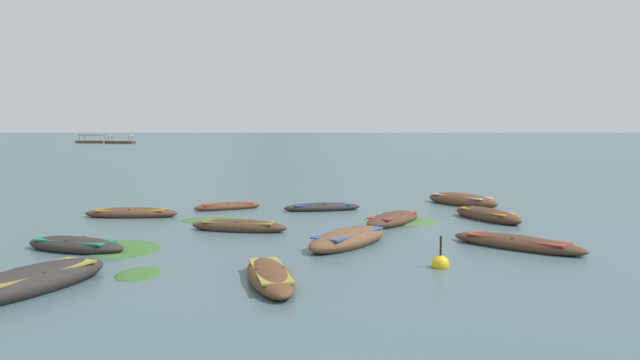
% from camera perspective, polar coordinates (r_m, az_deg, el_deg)
% --- Properties ---
extents(ground_plane, '(6000.00, 6000.00, 0.00)m').
position_cam_1_polar(ground_plane, '(1506.04, -5.70, 4.66)').
color(ground_plane, '#476066').
extents(mountain_1, '(2131.58, 2131.58, 538.00)m').
position_cam_1_polar(mountain_1, '(2341.83, -24.55, 10.90)').
color(mountain_1, '#56665B').
rests_on(mountain_1, ground).
extents(mountain_2, '(1086.92, 1086.92, 452.62)m').
position_cam_1_polar(mountain_2, '(2208.64, -3.95, 10.60)').
color(mountain_2, '#4C5B56').
rests_on(mountain_2, ground).
extents(rowboat_0, '(3.60, 2.52, 0.53)m').
position_cam_1_polar(rowboat_0, '(19.38, -22.62, -5.85)').
color(rowboat_0, '#2D2826').
rests_on(rowboat_0, ground).
extents(rowboat_1, '(3.63, 3.88, 0.51)m').
position_cam_1_polar(rowboat_1, '(19.26, 18.56, -5.82)').
color(rowboat_1, '#4C3323').
rests_on(rowboat_1, ground).
extents(rowboat_2, '(3.72, 1.97, 0.54)m').
position_cam_1_polar(rowboat_2, '(21.54, -7.86, -4.47)').
color(rowboat_2, '#4C3323').
rests_on(rowboat_2, ground).
extents(rowboat_3, '(3.25, 4.35, 0.73)m').
position_cam_1_polar(rowboat_3, '(29.58, 13.59, -1.92)').
color(rowboat_3, brown).
rests_on(rowboat_3, ground).
extents(rowboat_4, '(3.99, 1.39, 0.50)m').
position_cam_1_polar(rowboat_4, '(26.02, -17.80, -3.08)').
color(rowboat_4, '#4C3323').
rests_on(rowboat_4, ground).
extents(rowboat_5, '(3.63, 1.33, 0.44)m').
position_cam_1_polar(rowboat_5, '(26.80, 0.20, -2.66)').
color(rowboat_5, '#2D2826').
rests_on(rowboat_5, ground).
extents(rowboat_6, '(3.24, 1.80, 0.42)m').
position_cam_1_polar(rowboat_6, '(27.49, -8.95, -2.55)').
color(rowboat_6, brown).
rests_on(rowboat_6, ground).
extents(rowboat_7, '(3.25, 4.32, 0.71)m').
position_cam_1_polar(rowboat_7, '(15.02, -26.25, -8.81)').
color(rowboat_7, '#2D2826').
rests_on(rowboat_7, ground).
extents(rowboat_8, '(3.60, 3.98, 0.67)m').
position_cam_1_polar(rowboat_8, '(18.75, 2.77, -5.70)').
color(rowboat_8, brown).
rests_on(rowboat_8, ground).
extents(rowboat_9, '(2.22, 3.90, 0.62)m').
position_cam_1_polar(rowboat_9, '(24.88, 15.91, -3.31)').
color(rowboat_9, '#4C3323').
rests_on(rowboat_9, ground).
extents(rowboat_10, '(1.49, 3.76, 0.52)m').
position_cam_1_polar(rowboat_10, '(14.26, -4.86, -9.27)').
color(rowboat_10, brown).
rests_on(rowboat_10, ground).
extents(rowboat_11, '(3.26, 3.58, 0.57)m').
position_cam_1_polar(rowboat_11, '(23.14, 7.11, -3.79)').
color(rowboat_11, '#4C3323').
rests_on(rowboat_11, ground).
extents(ferry_0, '(9.49, 6.13, 2.54)m').
position_cam_1_polar(ferry_0, '(180.62, -21.19, 3.49)').
color(ferry_0, brown).
rests_on(ferry_0, ground).
extents(ferry_1, '(7.95, 4.24, 2.54)m').
position_cam_1_polar(ferry_1, '(171.27, -18.78, 3.50)').
color(ferry_1, '#4C3323').
rests_on(ferry_1, ground).
extents(mooring_buoy, '(0.47, 0.47, 0.99)m').
position_cam_1_polar(mooring_buoy, '(16.08, 11.59, -7.95)').
color(mooring_buoy, yellow).
rests_on(mooring_buoy, ground).
extents(weed_patch_0, '(2.05, 2.20, 0.14)m').
position_cam_1_polar(weed_patch_0, '(27.11, -15.52, -3.05)').
color(weed_patch_0, '#38662D').
rests_on(weed_patch_0, ground).
extents(weed_patch_1, '(1.25, 1.62, 0.14)m').
position_cam_1_polar(weed_patch_1, '(15.77, -17.17, -8.71)').
color(weed_patch_1, '#38662D').
rests_on(weed_patch_1, ground).
extents(weed_patch_2, '(2.25, 2.14, 0.14)m').
position_cam_1_polar(weed_patch_2, '(20.77, 18.08, -5.48)').
color(weed_patch_2, '#2D5628').
rests_on(weed_patch_2, ground).
extents(weed_patch_3, '(3.77, 3.41, 0.14)m').
position_cam_1_polar(weed_patch_3, '(23.88, 7.83, -3.97)').
color(weed_patch_3, '#477033').
rests_on(weed_patch_3, ground).
extents(weed_patch_4, '(3.40, 2.75, 0.14)m').
position_cam_1_polar(weed_patch_4, '(24.10, -10.07, -3.92)').
color(weed_patch_4, '#38662D').
rests_on(weed_patch_4, ground).
extents(weed_patch_5, '(2.72, 3.23, 0.14)m').
position_cam_1_polar(weed_patch_5, '(19.15, -18.50, -6.36)').
color(weed_patch_5, '#38662D').
rests_on(weed_patch_5, ground).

